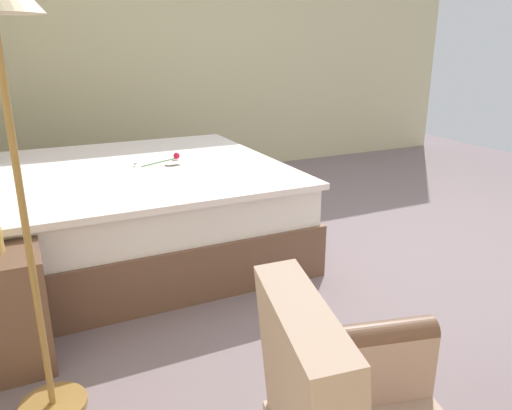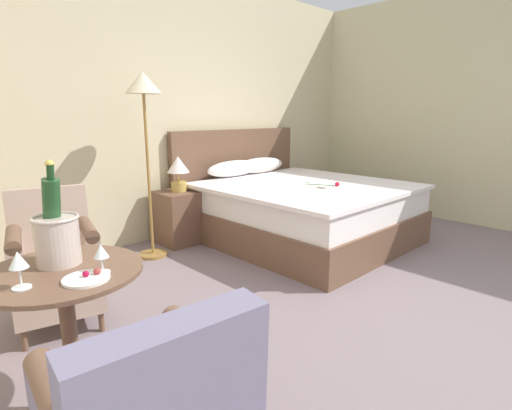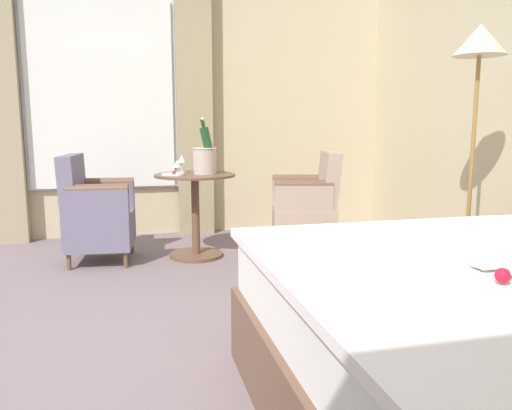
# 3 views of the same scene
# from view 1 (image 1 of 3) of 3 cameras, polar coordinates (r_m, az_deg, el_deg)

# --- Properties ---
(ground_plane) EXTENTS (7.51, 7.51, 0.00)m
(ground_plane) POSITION_cam_1_polar(r_m,az_deg,el_deg) (3.85, 16.76, -5.45)
(ground_plane) COLOR slate
(wall_far_side) EXTENTS (0.12, 6.07, 2.94)m
(wall_far_side) POSITION_cam_1_polar(r_m,az_deg,el_deg) (6.14, -2.25, 18.01)
(wall_far_side) COLOR beige
(wall_far_side) RESTS_ON ground
(bed) EXTENTS (1.99, 2.22, 1.21)m
(bed) POSITION_cam_1_polar(r_m,az_deg,el_deg) (3.71, -15.41, -0.42)
(bed) COLOR brown
(bed) RESTS_ON ground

